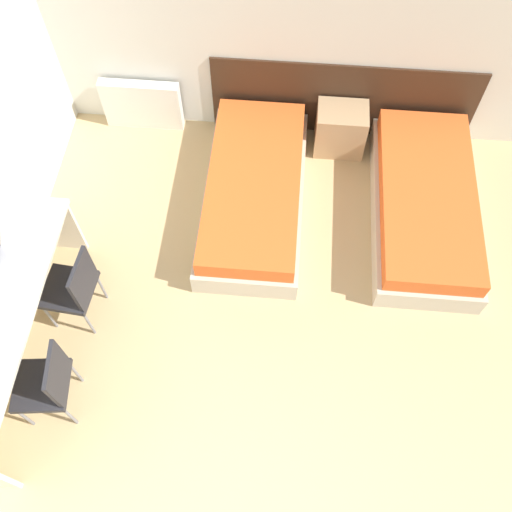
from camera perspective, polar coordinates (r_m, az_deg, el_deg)
The scene contains 10 objects.
wall_back at distance 5.51m, azimuth 1.97°, elevation 22.74°, with size 5.32×0.05×2.70m.
headboard_panel at distance 6.08m, azimuth 8.69°, elevation 15.12°, with size 2.69×0.03×0.89m.
bed_near_window at distance 5.55m, azimuth -0.21°, elevation 6.41°, with size 0.95×2.05×0.43m.
bed_near_door at distance 5.70m, azimuth 16.48°, elevation 5.00°, with size 0.95×2.05×0.43m.
nightstand at distance 6.06m, azimuth 8.43°, elevation 12.42°, with size 0.51×0.38×0.52m.
radiator at distance 6.32m, azimuth -11.31°, elevation 14.61°, with size 0.83×0.12×0.58m.
desk at distance 4.83m, azimuth -23.87°, elevation -6.16°, with size 0.56×2.18×0.77m.
chair_near_laptop at distance 4.91m, azimuth -17.76°, elevation -2.96°, with size 0.44×0.44×0.90m.
chair_near_notebook at distance 4.64m, azimuth -20.15°, elevation -11.77°, with size 0.46×0.46×0.90m.
laptop at distance 4.83m, azimuth -23.27°, elevation 0.24°, with size 0.37×0.23×0.35m.
Camera 1 is at (0.21, 0.03, 4.66)m, focal length 40.00 mm.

